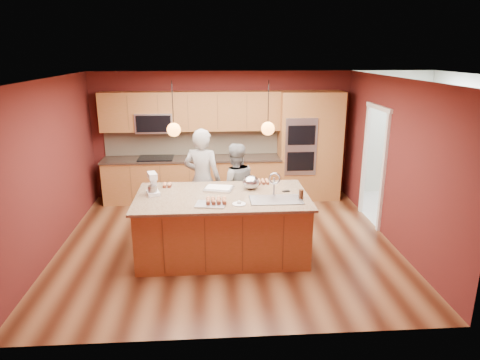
{
  "coord_description": "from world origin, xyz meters",
  "views": [
    {
      "loc": [
        -0.24,
        -6.6,
        3.11
      ],
      "look_at": [
        0.21,
        -0.1,
        1.13
      ],
      "focal_mm": 32.0,
      "sensor_mm": 36.0,
      "label": 1
    }
  ],
  "objects": [
    {
      "name": "mixing_bowl",
      "position": [
        0.38,
        -0.1,
        1.08
      ],
      "size": [
        0.27,
        0.27,
        0.23
      ],
      "primitive_type": "ellipsoid",
      "color": "#ADAEB3",
      "rests_on": "island"
    },
    {
      "name": "cooling_rack",
      "position": [
        -0.27,
        -0.8,
        0.98
      ],
      "size": [
        0.47,
        0.37,
        0.02
      ],
      "primitive_type": "cube",
      "rotation": [
        0.0,
        0.0,
        -0.16
      ],
      "color": "#B3B4BA",
      "rests_on": "island"
    },
    {
      "name": "ceiling",
      "position": [
        0.0,
        0.0,
        2.7
      ],
      "size": [
        5.5,
        5.5,
        0.0
      ],
      "primitive_type": "plane",
      "rotation": [
        3.14,
        0.0,
        0.0
      ],
      "color": "silver",
      "rests_on": "ground"
    },
    {
      "name": "stand_mixer",
      "position": [
        -1.15,
        -0.27,
        1.12
      ],
      "size": [
        0.25,
        0.29,
        0.35
      ],
      "rotation": [
        0.0,
        0.0,
        0.3
      ],
      "color": "white",
      "rests_on": "island"
    },
    {
      "name": "tumbler",
      "position": [
        1.09,
        -0.62,
        1.04
      ],
      "size": [
        0.07,
        0.07,
        0.14
      ],
      "primitive_type": "cylinder",
      "color": "#381C0E",
      "rests_on": "island"
    },
    {
      "name": "wall_left",
      "position": [
        -2.75,
        0.0,
        1.35
      ],
      "size": [
        0.0,
        5.0,
        5.0
      ],
      "primitive_type": "plane",
      "rotation": [
        1.57,
        0.0,
        1.57
      ],
      "color": "#551B18",
      "rests_on": "ground"
    },
    {
      "name": "wall_back",
      "position": [
        0.0,
        2.5,
        1.35
      ],
      "size": [
        5.5,
        0.0,
        5.5
      ],
      "primitive_type": "plane",
      "rotation": [
        1.57,
        0.0,
        0.0
      ],
      "color": "#551B18",
      "rests_on": "ground"
    },
    {
      "name": "cupcakes_rack",
      "position": [
        -0.19,
        -0.76,
        1.03
      ],
      "size": [
        0.31,
        0.23,
        0.07
      ],
      "primitive_type": null,
      "color": "tan",
      "rests_on": "island"
    },
    {
      "name": "wall_right",
      "position": [
        2.75,
        0.0,
        1.35
      ],
      "size": [
        0.0,
        5.0,
        5.0
      ],
      "primitive_type": "plane",
      "rotation": [
        1.57,
        0.0,
        -1.57
      ],
      "color": "#551B18",
      "rests_on": "ground"
    },
    {
      "name": "phone",
      "position": [
        0.92,
        -0.27,
        0.98
      ],
      "size": [
        0.13,
        0.09,
        0.01
      ],
      "primitive_type": "cube",
      "rotation": [
        0.0,
        0.0,
        0.31
      ],
      "color": "black",
      "rests_on": "island"
    },
    {
      "name": "pendant_right",
      "position": [
        0.6,
        -0.39,
        2.0
      ],
      "size": [
        0.2,
        0.2,
        0.8
      ],
      "color": "black",
      "rests_on": "ceiling"
    },
    {
      "name": "island",
      "position": [
        -0.07,
        -0.39,
        0.5
      ],
      "size": [
        2.65,
        1.48,
        1.35
      ],
      "color": "#9C6628",
      "rests_on": "floor"
    },
    {
      "name": "plate",
      "position": [
        0.14,
        -0.81,
        0.98
      ],
      "size": [
        0.2,
        0.2,
        0.01
      ],
      "primitive_type": "cylinder",
      "color": "white",
      "rests_on": "island"
    },
    {
      "name": "cupcakes_right",
      "position": [
        0.61,
        0.19,
        1.0
      ],
      "size": [
        0.21,
        0.21,
        0.06
      ],
      "primitive_type": null,
      "color": "tan",
      "rests_on": "island"
    },
    {
      "name": "laundry_room",
      "position": [
        4.35,
        1.2,
        1.95
      ],
      "size": [
        2.6,
        2.7,
        2.7
      ],
      "color": "beige",
      "rests_on": "ground"
    },
    {
      "name": "washer",
      "position": [
        4.22,
        0.86,
        0.49
      ],
      "size": [
        0.77,
        0.79,
        0.97
      ],
      "primitive_type": "cube",
      "rotation": [
        0.0,
        0.0,
        -0.33
      ],
      "color": "white",
      "rests_on": "floor"
    },
    {
      "name": "pendant_left",
      "position": [
        -0.78,
        -0.39,
        2.0
      ],
      "size": [
        0.2,
        0.2,
        0.8
      ],
      "color": "black",
      "rests_on": "ceiling"
    },
    {
      "name": "wall_front",
      "position": [
        0.0,
        -2.5,
        1.35
      ],
      "size": [
        5.5,
        0.0,
        5.5
      ],
      "primitive_type": "plane",
      "rotation": [
        -1.57,
        0.0,
        0.0
      ],
      "color": "#551B18",
      "rests_on": "ground"
    },
    {
      "name": "person_right",
      "position": [
        0.16,
        0.6,
        0.79
      ],
      "size": [
        0.83,
        0.68,
        1.57
      ],
      "primitive_type": "imported",
      "rotation": [
        0.0,
        0.0,
        3.26
      ],
      "color": "slate",
      "rests_on": "floor"
    },
    {
      "name": "doorway_trim",
      "position": [
        2.73,
        0.8,
        1.05
      ],
      "size": [
        0.08,
        1.11,
        2.2
      ],
      "primitive_type": null,
      "color": "white",
      "rests_on": "wall_right"
    },
    {
      "name": "floor",
      "position": [
        0.0,
        0.0,
        0.0
      ],
      "size": [
        5.5,
        5.5,
        0.0
      ],
      "primitive_type": "plane",
      "color": "#411E0F",
      "rests_on": "ground"
    },
    {
      "name": "oven_column",
      "position": [
        1.85,
        2.19,
        1.15
      ],
      "size": [
        1.3,
        0.62,
        2.3
      ],
      "color": "#9C6628",
      "rests_on": "floor"
    },
    {
      "name": "dryer",
      "position": [
        4.22,
        1.55,
        0.55
      ],
      "size": [
        0.69,
        0.71,
        1.09
      ],
      "primitive_type": "cube",
      "rotation": [
        0.0,
        0.0,
        -0.01
      ],
      "color": "white",
      "rests_on": "floor"
    },
    {
      "name": "cupcakes_left",
      "position": [
        -0.97,
        0.1,
        1.01
      ],
      "size": [
        0.15,
        0.15,
        0.07
      ],
      "primitive_type": null,
      "color": "tan",
      "rests_on": "island"
    },
    {
      "name": "sheet_cake",
      "position": [
        -0.13,
        -0.11,
        1.0
      ],
      "size": [
        0.51,
        0.43,
        0.05
      ],
      "rotation": [
        0.0,
        0.0,
        -0.24
      ],
      "color": "silver",
      "rests_on": "island"
    },
    {
      "name": "cabinet_run",
      "position": [
        -0.68,
        2.25,
        0.98
      ],
      "size": [
        3.74,
        0.64,
        2.3
      ],
      "color": "#9C6628",
      "rests_on": "floor"
    },
    {
      "name": "person_left",
      "position": [
        -0.41,
        0.6,
        0.92
      ],
      "size": [
        0.78,
        0.64,
        1.84
      ],
      "primitive_type": "imported",
      "rotation": [
        0.0,
        0.0,
        2.81
      ],
      "color": "black",
      "rests_on": "floor"
    }
  ]
}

